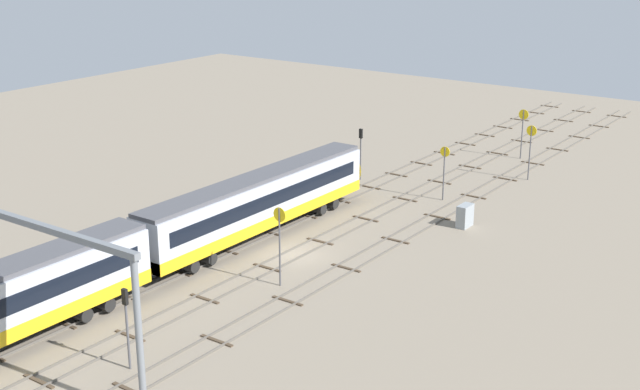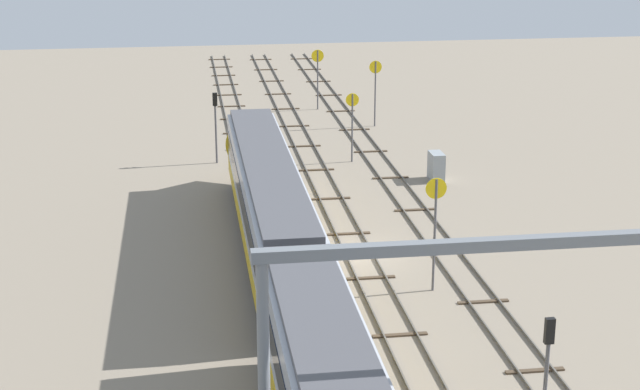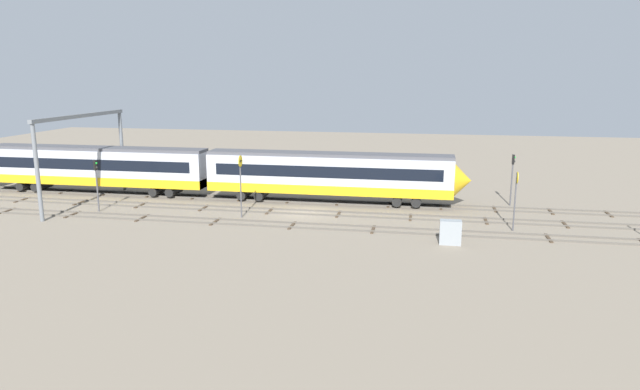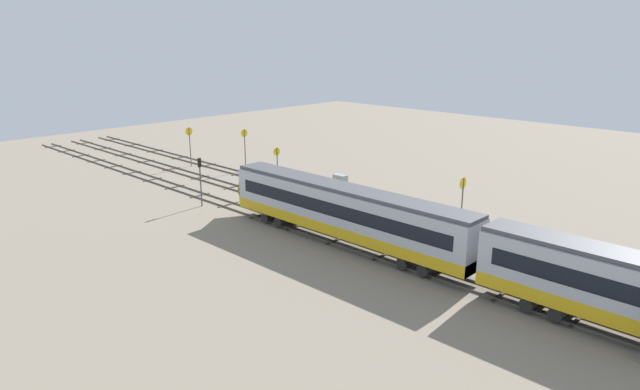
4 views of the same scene
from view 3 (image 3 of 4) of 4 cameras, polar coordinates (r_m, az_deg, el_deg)
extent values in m
plane|color=gray|center=(51.67, -1.67, -1.82)|extent=(145.02, 145.02, 0.00)
cube|color=#59544C|center=(46.66, -3.05, -3.27)|extent=(129.02, 0.07, 0.16)
cube|color=#59544C|center=(48.01, -2.64, -2.82)|extent=(129.02, 0.07, 0.16)
cube|color=#473828|center=(59.67, -29.13, -1.44)|extent=(0.24, 2.40, 0.08)
cube|color=#473828|center=(55.61, -23.73, -1.81)|extent=(0.24, 2.40, 0.08)
cube|color=#473828|center=(52.12, -17.54, -2.23)|extent=(0.24, 2.40, 0.08)
cube|color=#473828|center=(49.32, -10.55, -2.66)|extent=(0.24, 2.40, 0.08)
cube|color=#473828|center=(47.34, -2.84, -3.09)|extent=(0.24, 2.40, 0.08)
cube|color=#473828|center=(46.28, 5.38, -3.49)|extent=(0.24, 2.40, 0.08)
cube|color=#473828|center=(46.21, 13.81, -3.82)|extent=(0.24, 2.40, 0.08)
cube|color=#473828|center=(47.12, 22.09, -4.07)|extent=(0.24, 2.40, 0.08)
cube|color=#59544C|center=(50.98, -1.84, -1.93)|extent=(129.02, 0.07, 0.16)
cube|color=#59544C|center=(52.34, -1.50, -1.55)|extent=(129.02, 0.07, 0.16)
cube|color=#473828|center=(64.29, -27.85, -0.42)|extent=(0.24, 2.40, 0.08)
cube|color=#473828|center=(60.52, -23.05, -0.69)|extent=(0.24, 2.40, 0.08)
cube|color=#473828|center=(57.23, -17.65, -0.98)|extent=(0.24, 2.40, 0.08)
cube|color=#473828|center=(54.50, -11.66, -1.29)|extent=(0.24, 2.40, 0.08)
cube|color=#473828|center=(52.43, -5.11, -1.62)|extent=(0.24, 2.40, 0.08)
cube|color=#473828|center=(51.09, 1.87, -1.94)|extent=(0.24, 2.40, 0.08)
cube|color=#473828|center=(50.55, 9.12, -2.24)|extent=(0.24, 2.40, 0.08)
cube|color=#473828|center=(50.83, 16.41, -2.51)|extent=(0.24, 2.40, 0.08)
cube|color=#473828|center=(51.92, 23.52, -2.74)|extent=(0.24, 2.40, 0.08)
cube|color=#59544C|center=(55.33, -0.82, -0.79)|extent=(129.02, 0.07, 0.16)
cube|color=#59544C|center=(56.71, -0.53, -0.47)|extent=(129.02, 0.07, 0.16)
cube|color=#473828|center=(69.79, -27.63, 0.49)|extent=(0.24, 2.40, 0.08)
cube|color=#473828|center=(66.85, -24.28, 0.35)|extent=(0.24, 2.40, 0.08)
cube|color=#473828|center=(64.16, -20.63, 0.19)|extent=(0.24, 2.40, 0.08)
cube|color=#473828|center=(61.75, -16.68, 0.02)|extent=(0.24, 2.40, 0.08)
cube|color=#473828|center=(59.66, -12.44, -0.17)|extent=(0.24, 2.40, 0.08)
cube|color=#473828|center=(57.91, -7.91, -0.36)|extent=(0.24, 2.40, 0.08)
cube|color=#473828|center=(56.55, -3.14, -0.57)|extent=(0.24, 2.40, 0.08)
cube|color=#473828|center=(55.61, 1.84, -0.77)|extent=(0.24, 2.40, 0.08)
cube|color=#473828|center=(55.09, 6.94, -0.98)|extent=(0.24, 2.40, 0.08)
cube|color=#473828|center=(55.02, 12.11, -1.18)|extent=(0.24, 2.40, 0.08)
cube|color=#473828|center=(55.40, 17.24, -1.37)|extent=(0.24, 2.40, 0.08)
cube|color=#473828|center=(56.21, 22.27, -1.55)|extent=(0.24, 2.40, 0.08)
cube|color=#473828|center=(57.44, 27.11, -1.71)|extent=(0.24, 2.40, 0.08)
cube|color=#B7BCC6|center=(55.20, 0.84, 2.12)|extent=(24.00, 2.90, 3.60)
cube|color=gold|center=(55.45, 0.84, 0.75)|extent=(24.00, 2.94, 0.90)
cube|color=#4C4C51|center=(54.90, 0.85, 4.13)|extent=(24.00, 2.50, 0.30)
cube|color=black|center=(53.71, 0.58, 2.31)|extent=(22.00, 0.04, 1.10)
cube|color=black|center=(56.55, 1.09, 2.81)|extent=(22.00, 0.04, 1.10)
cylinder|color=black|center=(57.68, -7.60, 0.18)|extent=(0.90, 2.70, 0.90)
cylinder|color=black|center=(57.15, -5.88, 0.11)|extent=(0.90, 2.70, 0.90)
cylinder|color=black|center=(54.92, 7.82, -0.44)|extent=(0.90, 2.70, 0.90)
cylinder|color=black|center=(54.87, 9.70, -0.51)|extent=(0.90, 2.70, 0.90)
cube|color=#B7BCC6|center=(64.18, -21.57, 2.69)|extent=(24.00, 2.90, 3.60)
cube|color=gold|center=(64.40, -21.47, 1.50)|extent=(24.00, 2.94, 0.90)
cube|color=#4C4C51|center=(63.92, -21.70, 4.41)|extent=(24.00, 2.50, 0.30)
cube|color=black|center=(62.90, -22.30, 2.85)|extent=(22.00, 0.04, 1.10)
cube|color=black|center=(65.34, -20.92, 3.27)|extent=(22.00, 0.04, 1.10)
cylinder|color=black|center=(69.46, -27.44, 0.94)|extent=(0.90, 2.70, 0.90)
cylinder|color=black|center=(68.37, -26.24, 0.90)|extent=(0.90, 2.70, 0.90)
cylinder|color=black|center=(61.26, -16.02, 0.51)|extent=(0.90, 2.70, 0.90)
cylinder|color=black|center=(60.48, -14.49, 0.45)|extent=(0.90, 2.70, 0.90)
cone|color=gold|center=(54.58, 14.21, 1.44)|extent=(1.60, 3.24, 3.24)
cylinder|color=slate|center=(53.59, -26.64, 1.96)|extent=(0.36, 0.36, 8.39)
cylinder|color=slate|center=(64.96, -19.35, 4.15)|extent=(0.36, 0.36, 8.39)
cube|color=slate|center=(58.69, -23.00, 7.38)|extent=(0.40, 14.41, 0.35)
cylinder|color=#4C4C51|center=(49.93, -8.01, 0.80)|extent=(0.12, 0.12, 5.50)
cylinder|color=yellow|center=(49.52, -8.05, 3.41)|extent=(0.05, 1.00, 1.00)
cube|color=black|center=(49.51, -8.01, 3.41)|extent=(0.02, 0.45, 0.12)
cylinder|color=#4C4C51|center=(47.87, 19.09, -0.67)|extent=(0.12, 0.12, 4.81)
cylinder|color=yellow|center=(47.50, 19.30, 1.67)|extent=(0.05, 0.91, 0.91)
cube|color=black|center=(47.50, 19.34, 1.67)|extent=(0.02, 0.41, 0.12)
cylinder|color=#4C4C51|center=(57.17, 18.77, 0.97)|extent=(0.14, 0.14, 4.06)
cube|color=black|center=(56.77, 18.94, 3.43)|extent=(0.20, 0.32, 0.90)
sphere|color=green|center=(56.76, 19.07, 3.62)|extent=(0.20, 0.20, 0.20)
sphere|color=#262626|center=(56.81, 19.04, 3.22)|extent=(0.20, 0.20, 0.20)
cylinder|color=#4C4C51|center=(55.71, -21.56, 0.39)|extent=(0.14, 0.14, 3.87)
cube|color=black|center=(55.31, -21.75, 2.81)|extent=(0.20, 0.32, 0.90)
sphere|color=green|center=(55.22, -21.67, 3.01)|extent=(0.20, 0.20, 0.20)
sphere|color=#262626|center=(55.28, -21.64, 2.60)|extent=(0.20, 0.20, 0.20)
cube|color=gray|center=(43.17, 13.03, -3.69)|extent=(1.59, 0.82, 1.84)
cube|color=#333333|center=(43.15, 14.12, -3.38)|extent=(0.02, 0.58, 0.24)
camera|label=1|loc=(59.95, -69.02, 15.14)|focal=48.10mm
camera|label=2|loc=(81.48, -35.27, 14.03)|focal=54.57mm
camera|label=4|loc=(94.53, -13.71, 14.39)|focal=31.56mm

